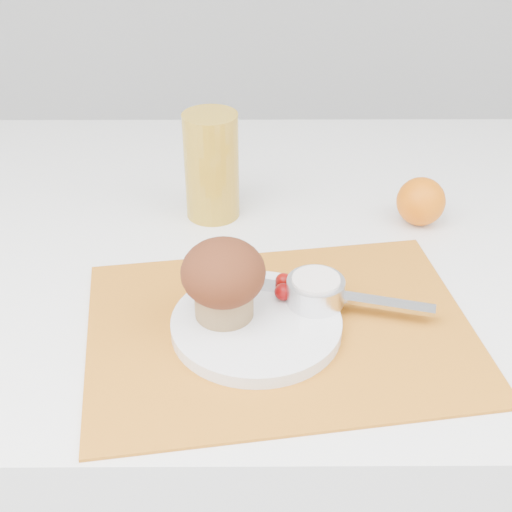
{
  "coord_description": "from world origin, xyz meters",
  "views": [
    {
      "loc": [
        -0.07,
        -0.78,
        1.26
      ],
      "look_at": [
        -0.07,
        -0.08,
        0.8
      ],
      "focal_mm": 50.0,
      "sensor_mm": 36.0,
      "label": 1
    }
  ],
  "objects_px": {
    "plate": "(256,325)",
    "orange": "(421,201)",
    "table": "(297,426)",
    "juice_glass": "(212,166)",
    "muffin": "(223,278)"
  },
  "relations": [
    {
      "from": "orange",
      "to": "juice_glass",
      "type": "height_order",
      "value": "juice_glass"
    },
    {
      "from": "table",
      "to": "plate",
      "type": "relative_size",
      "value": 6.34
    },
    {
      "from": "orange",
      "to": "muffin",
      "type": "height_order",
      "value": "muffin"
    },
    {
      "from": "plate",
      "to": "muffin",
      "type": "distance_m",
      "value": 0.07
    },
    {
      "from": "orange",
      "to": "juice_glass",
      "type": "distance_m",
      "value": 0.29
    },
    {
      "from": "table",
      "to": "juice_glass",
      "type": "height_order",
      "value": "juice_glass"
    },
    {
      "from": "orange",
      "to": "muffin",
      "type": "xyz_separation_m",
      "value": [
        -0.26,
        -0.23,
        0.03
      ]
    },
    {
      "from": "table",
      "to": "plate",
      "type": "distance_m",
      "value": 0.45
    },
    {
      "from": "plate",
      "to": "orange",
      "type": "xyz_separation_m",
      "value": [
        0.23,
        0.24,
        0.02
      ]
    },
    {
      "from": "orange",
      "to": "juice_glass",
      "type": "relative_size",
      "value": 0.44
    },
    {
      "from": "table",
      "to": "juice_glass",
      "type": "distance_m",
      "value": 0.47
    },
    {
      "from": "plate",
      "to": "muffin",
      "type": "height_order",
      "value": "muffin"
    },
    {
      "from": "table",
      "to": "juice_glass",
      "type": "xyz_separation_m",
      "value": [
        -0.13,
        0.05,
        0.45
      ]
    },
    {
      "from": "table",
      "to": "plate",
      "type": "bearing_deg",
      "value": -107.74
    },
    {
      "from": "plate",
      "to": "orange",
      "type": "relative_size",
      "value": 2.83
    }
  ]
}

